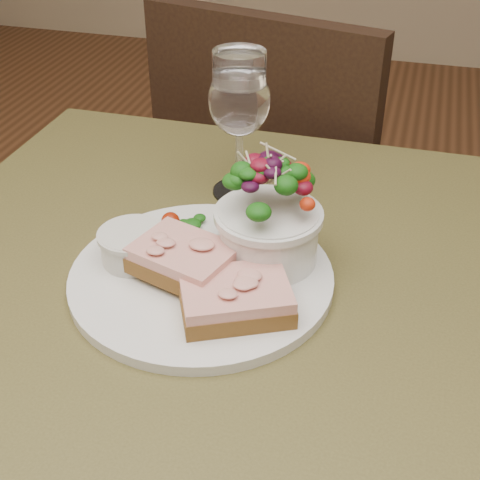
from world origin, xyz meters
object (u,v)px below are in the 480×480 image
(chair_far, at_px, (292,270))
(ramekin, at_px, (133,245))
(cafe_table, at_px, (233,364))
(salad_bowl, at_px, (269,212))
(sandwich_front, at_px, (236,298))
(sandwich_back, at_px, (184,259))
(dinner_plate, at_px, (201,277))
(wine_glass, at_px, (239,104))

(chair_far, relative_size, ramekin, 12.86)
(cafe_table, distance_m, salad_bowl, 0.18)
(sandwich_front, distance_m, ramekin, 0.14)
(chair_far, relative_size, sandwich_front, 6.88)
(cafe_table, xyz_separation_m, sandwich_back, (-0.05, 0.00, 0.14))
(chair_far, height_order, sandwich_back, chair_far)
(salad_bowl, bearing_deg, sandwich_back, -143.98)
(dinner_plate, height_order, salad_bowl, salad_bowl)
(ramekin, bearing_deg, sandwich_back, -12.16)
(salad_bowl, bearing_deg, ramekin, -163.34)
(dinner_plate, xyz_separation_m, salad_bowl, (0.06, 0.04, 0.07))
(ramekin, bearing_deg, dinner_plate, -2.20)
(dinner_plate, relative_size, wine_glass, 1.62)
(sandwich_front, distance_m, sandwich_back, 0.08)
(dinner_plate, distance_m, salad_bowl, 0.10)
(sandwich_front, distance_m, salad_bowl, 0.10)
(sandwich_front, xyz_separation_m, wine_glass, (-0.06, 0.24, 0.10))
(dinner_plate, distance_m, wine_glass, 0.23)
(ramekin, xyz_separation_m, wine_glass, (0.07, 0.19, 0.09))
(ramekin, bearing_deg, cafe_table, -7.92)
(ramekin, bearing_deg, chair_far, 84.68)
(ramekin, bearing_deg, sandwich_front, -21.81)
(ramekin, relative_size, wine_glass, 0.40)
(chair_far, bearing_deg, salad_bowl, 111.53)
(cafe_table, relative_size, wine_glass, 4.57)
(chair_far, distance_m, sandwich_back, 0.82)
(sandwich_back, height_order, ramekin, sandwich_back)
(dinner_plate, bearing_deg, wine_glass, 93.55)
(sandwich_front, height_order, ramekin, ramekin)
(cafe_table, distance_m, sandwich_back, 0.15)
(cafe_table, height_order, salad_bowl, salad_bowl)
(dinner_plate, relative_size, sandwich_front, 2.16)
(sandwich_back, bearing_deg, wine_glass, 106.82)
(wine_glass, bearing_deg, sandwich_back, -90.65)
(sandwich_back, bearing_deg, salad_bowl, 53.48)
(dinner_plate, bearing_deg, ramekin, 177.80)
(sandwich_back, height_order, salad_bowl, salad_bowl)
(ramekin, height_order, salad_bowl, salad_bowl)
(cafe_table, distance_m, dinner_plate, 0.12)
(sandwich_front, height_order, sandwich_back, sandwich_back)
(chair_far, xyz_separation_m, sandwich_front, (0.07, -0.70, 0.48))
(dinner_plate, xyz_separation_m, wine_glass, (-0.01, 0.19, 0.12))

